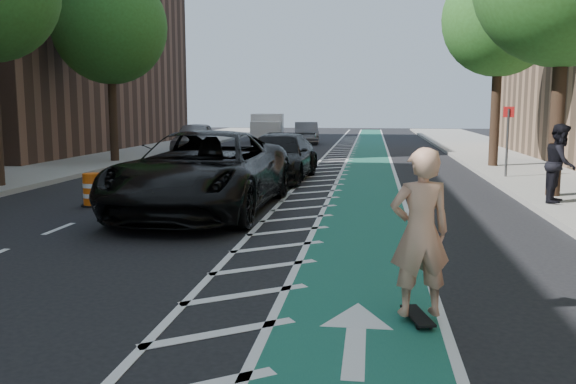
% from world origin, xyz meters
% --- Properties ---
extents(ground, '(120.00, 120.00, 0.00)m').
position_xyz_m(ground, '(0.00, 0.00, 0.00)').
color(ground, black).
rests_on(ground, ground).
extents(bike_lane, '(2.00, 90.00, 0.01)m').
position_xyz_m(bike_lane, '(3.00, 10.00, 0.01)').
color(bike_lane, '#185447').
rests_on(bike_lane, ground).
extents(buffer_strip, '(1.40, 90.00, 0.01)m').
position_xyz_m(buffer_strip, '(1.50, 10.00, 0.01)').
color(buffer_strip, silver).
rests_on(buffer_strip, ground).
extents(curb_right, '(0.12, 90.00, 0.16)m').
position_xyz_m(curb_right, '(7.05, 10.00, 0.08)').
color(curb_right, gray).
rests_on(curb_right, ground).
extents(curb_left, '(0.12, 90.00, 0.16)m').
position_xyz_m(curb_left, '(-7.05, 10.00, 0.08)').
color(curb_left, gray).
rests_on(curb_left, ground).
extents(tree_r_d, '(4.20, 4.20, 7.90)m').
position_xyz_m(tree_r_d, '(7.90, 16.00, 5.77)').
color(tree_r_d, '#382619').
rests_on(tree_r_d, ground).
extents(tree_l_d, '(4.20, 4.20, 7.90)m').
position_xyz_m(tree_l_d, '(-7.90, 16.00, 5.77)').
color(tree_l_d, '#382619').
rests_on(tree_l_d, ground).
extents(sign_post, '(0.35, 0.08, 2.47)m').
position_xyz_m(sign_post, '(7.60, 12.00, 1.35)').
color(sign_post, '#4C4C4C').
rests_on(sign_post, ground).
extents(skateboard, '(0.38, 0.76, 0.10)m').
position_xyz_m(skateboard, '(3.70, -2.13, 0.08)').
color(skateboard, black).
rests_on(skateboard, ground).
extents(skateboarder, '(0.80, 0.63, 1.95)m').
position_xyz_m(skateboarder, '(3.70, -2.13, 1.07)').
color(skateboarder, tan).
rests_on(skateboarder, skateboard).
extents(suv_near, '(3.33, 6.96, 1.92)m').
position_xyz_m(suv_near, '(-0.80, 4.81, 0.96)').
color(suv_near, black).
rests_on(suv_near, ground).
extents(suv_far, '(2.42, 5.44, 1.55)m').
position_xyz_m(suv_far, '(0.00, 11.29, 0.77)').
color(suv_far, black).
rests_on(suv_far, ground).
extents(car_silver, '(2.54, 5.07, 1.66)m').
position_xyz_m(car_silver, '(-6.00, 21.66, 0.83)').
color(car_silver, gray).
rests_on(car_silver, ground).
extents(car_grey, '(2.08, 4.47, 1.42)m').
position_xyz_m(car_grey, '(-1.20, 31.16, 0.71)').
color(car_grey, slate).
rests_on(car_grey, ground).
extents(pedestrian, '(1.04, 1.15, 1.93)m').
position_xyz_m(pedestrian, '(7.70, 6.46, 1.11)').
color(pedestrian, black).
rests_on(pedestrian, sidewalk_right).
extents(box_truck, '(2.54, 4.83, 1.93)m').
position_xyz_m(box_truck, '(-4.06, 32.54, 0.89)').
color(box_truck, silver).
rests_on(box_truck, ground).
extents(barrel_a, '(0.61, 0.61, 0.83)m').
position_xyz_m(barrel_a, '(-3.80, 5.24, 0.39)').
color(barrel_a, '#D9520B').
rests_on(barrel_a, ground).
extents(barrel_b, '(0.59, 0.59, 0.80)m').
position_xyz_m(barrel_b, '(-2.48, 10.93, 0.38)').
color(barrel_b, '#FF540D').
rests_on(barrel_b, ground).
extents(barrel_c, '(0.62, 0.62, 0.85)m').
position_xyz_m(barrel_c, '(-4.00, 16.38, 0.40)').
color(barrel_c, '#EE550C').
rests_on(barrel_c, ground).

